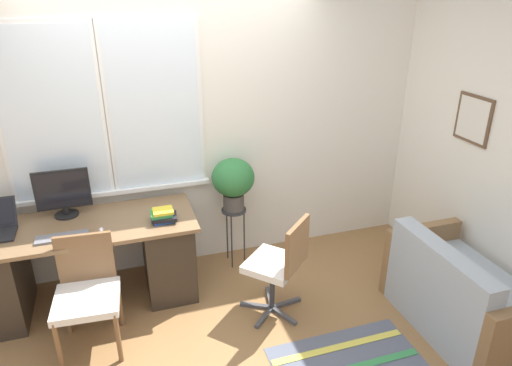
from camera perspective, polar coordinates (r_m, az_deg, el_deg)
name	(u,v)px	position (r m, az deg, el deg)	size (l,w,h in m)	color
ground_plane	(204,305)	(4.06, -6.57, -14.91)	(14.00, 14.00, 0.00)	olive
wall_back_with_window	(175,127)	(4.13, -10.13, 6.89)	(9.00, 0.12, 2.70)	white
wall_right_with_picture	(457,129)	(4.42, 23.86, 6.23)	(0.08, 9.00, 2.70)	white
desk	(86,262)	(4.11, -20.47, -9.24)	(1.83, 0.71, 0.74)	brown
monitor	(63,193)	(4.06, -22.98, -1.17)	(0.43, 0.19, 0.41)	black
keyboard	(62,237)	(3.80, -23.08, -6.25)	(0.39, 0.13, 0.02)	slate
mouse	(101,230)	(3.78, -18.78, -5.55)	(0.04, 0.06, 0.03)	silver
book_stack	(163,215)	(3.80, -11.56, -4.00)	(0.22, 0.18, 0.10)	#2851B2
desk_chair_wooden	(87,291)	(3.64, -20.38, -12.54)	(0.49, 0.49, 0.84)	brown
office_chair_swivel	(280,264)	(3.69, 3.01, -10.05)	(0.57, 0.57, 0.88)	#47474C
couch_loveseat	(461,297)	(3.99, 24.22, -12.91)	(0.71, 1.21, 0.76)	#9EA8B2
plant_stand	(234,216)	(4.33, -2.78, -4.19)	(0.23, 0.23, 0.58)	#333338
potted_plant	(233,180)	(4.16, -2.88, 0.39)	(0.39, 0.39, 0.50)	#514C47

